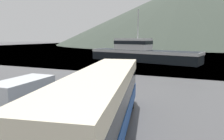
{
  "coord_description": "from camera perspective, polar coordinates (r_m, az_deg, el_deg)",
  "views": [
    {
      "loc": [
        2.29,
        -3.89,
        5.1
      ],
      "look_at": [
        -4.89,
        13.81,
        2.0
      ],
      "focal_mm": 32.0,
      "sensor_mm": 36.0,
      "label": 1
    }
  ],
  "objects": [
    {
      "name": "delivery_van",
      "position": [
        14.96,
        -22.46,
        -6.33
      ],
      "size": [
        2.24,
        6.01,
        2.4
      ],
      "rotation": [
        0.0,
        0.0,
        0.03
      ],
      "color": "silver",
      "rests_on": "ground"
    },
    {
      "name": "tour_bus",
      "position": [
        10.4,
        -2.66,
        -8.63
      ],
      "size": [
        4.96,
        12.5,
        3.41
      ],
      "rotation": [
        0.0,
        0.0,
        0.2
      ],
      "color": "#194799",
      "rests_on": "ground"
    },
    {
      "name": "water_surface",
      "position": [
        146.53,
        21.33,
        6.6
      ],
      "size": [
        240.0,
        240.0,
        0.0
      ],
      "primitive_type": "plane",
      "color": "#475B6B",
      "rests_on": "ground"
    },
    {
      "name": "hill_backdrop",
      "position": [
        175.5,
        19.32,
        14.54
      ],
      "size": [
        197.8,
        197.8,
        45.83
      ],
      "primitive_type": "cone",
      "color": "#3D473D",
      "rests_on": "ground"
    },
    {
      "name": "fishing_boat",
      "position": [
        44.4,
        8.16,
        4.95
      ],
      "size": [
        24.92,
        10.97,
        11.21
      ],
      "rotation": [
        0.0,
        0.0,
        4.48
      ],
      "color": "black",
      "rests_on": "water_surface"
    }
  ]
}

